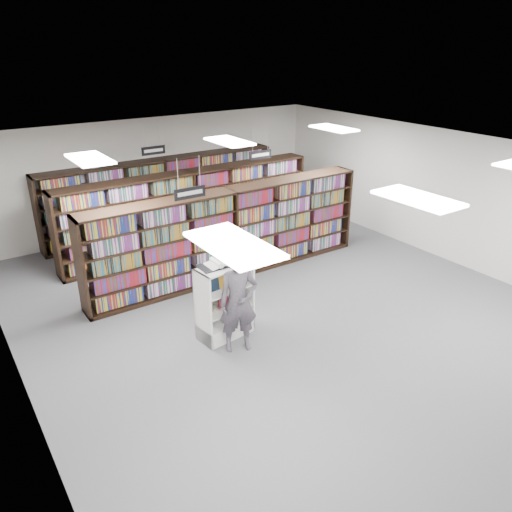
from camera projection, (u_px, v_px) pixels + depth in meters
floor at (282, 308)px, 10.43m from camera, size 12.00×12.00×0.00m
ceiling at (286, 156)px, 9.15m from camera, size 10.00×12.00×0.10m
wall_back at (158, 174)px, 14.34m from camera, size 10.00×0.10×3.20m
wall_left at (9, 309)px, 7.22m from camera, size 0.10×12.00×3.20m
wall_right at (445, 196)px, 12.36m from camera, size 0.10×12.00×3.20m
bookshelf_row_near at (231, 233)px, 11.53m from camera, size 7.00×0.60×2.10m
bookshelf_row_mid at (191, 211)px, 13.04m from camera, size 7.00×0.60×2.10m
bookshelf_row_far at (164, 195)px, 14.33m from camera, size 7.00×0.60×2.10m
aisle_sign_left at (190, 192)px, 9.40m from camera, size 0.65×0.02×0.80m
aisle_sign_right at (260, 154)px, 12.46m from camera, size 0.65×0.02×0.80m
aisle_sign_center at (153, 150)px, 12.95m from camera, size 0.65×0.02×0.80m
troffer_front_left at (233, 245)px, 5.35m from camera, size 0.60×1.20×0.04m
troffer_front_center at (418, 198)px, 6.89m from camera, size 0.60×1.20×0.04m
troffer_back_left at (90, 159)px, 9.14m from camera, size 0.60×1.20×0.04m
troffer_back_center at (229, 141)px, 10.68m from camera, size 0.60×1.20×0.04m
troffer_back_right at (334, 128)px, 12.22m from camera, size 0.60×1.20×0.04m
endcap_display at (224, 312)px, 9.35m from camera, size 1.09×0.63×1.45m
open_book at (217, 264)px, 8.94m from camera, size 0.71×0.42×0.13m
shopper at (238, 302)px, 8.74m from camera, size 0.80×0.65×1.90m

